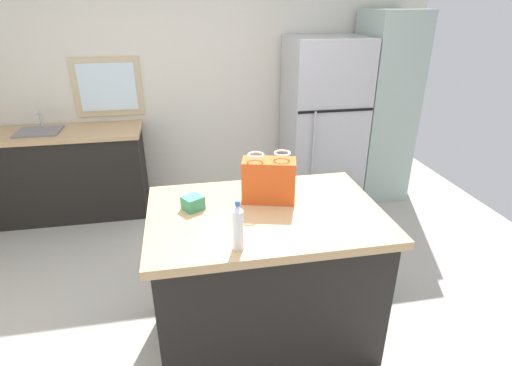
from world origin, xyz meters
name	(u,v)px	position (x,y,z in m)	size (l,w,h in m)	color
ground	(232,325)	(0.00, 0.00, 0.00)	(6.04, 6.04, 0.00)	#ADA89E
back_wall	(199,78)	(-0.02, 2.29, 1.32)	(5.03, 0.13, 2.64)	silver
kitchen_island	(265,274)	(0.22, -0.08, 0.47)	(1.39, 0.95, 0.93)	black
refrigerator	(323,122)	(1.26, 1.87, 0.88)	(0.79, 0.72, 1.75)	#B7B7BC
tall_cabinet	(383,108)	(1.94, 1.87, 1.00)	(0.53, 0.65, 2.00)	#9EB2A8
sink_counter	(71,173)	(-1.40, 1.94, 0.46)	(1.48, 0.59, 1.09)	black
shopping_bag	(269,180)	(0.27, 0.06, 1.07)	(0.35, 0.23, 0.32)	#DB511E
small_box	(193,203)	(-0.21, 0.03, 0.97)	(0.11, 0.10, 0.08)	#388E66
bottle	(237,227)	(0.00, -0.44, 1.05)	(0.06, 0.06, 0.27)	white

